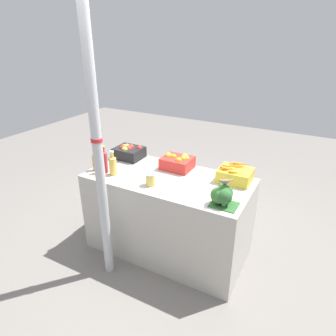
% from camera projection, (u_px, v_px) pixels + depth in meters
% --- Properties ---
extents(ground_plane, '(10.00, 10.00, 0.00)m').
position_uv_depth(ground_plane, '(168.00, 248.00, 3.26)').
color(ground_plane, slate).
extents(market_table, '(1.60, 0.78, 0.86)m').
position_uv_depth(market_table, '(168.00, 215.00, 3.08)').
color(market_table, '#B7B2A8').
rests_on(market_table, ground_plane).
extents(support_pole, '(0.10, 0.10, 2.51)m').
position_uv_depth(support_pole, '(98.00, 150.00, 2.45)').
color(support_pole, '#B7BABF').
rests_on(support_pole, ground_plane).
extents(apple_crate, '(0.30, 0.26, 0.16)m').
position_uv_depth(apple_crate, '(129.00, 152.00, 3.33)').
color(apple_crate, black).
rests_on(apple_crate, market_table).
extents(orange_crate, '(0.30, 0.26, 0.16)m').
position_uv_depth(orange_crate, '(178.00, 162.00, 3.07)').
color(orange_crate, red).
rests_on(orange_crate, market_table).
extents(carrot_crate, '(0.30, 0.26, 0.16)m').
position_uv_depth(carrot_crate, '(235.00, 175.00, 2.81)').
color(carrot_crate, gold).
rests_on(carrot_crate, market_table).
extents(broccoli_pile, '(0.23, 0.18, 0.19)m').
position_uv_depth(broccoli_pile, '(223.00, 195.00, 2.41)').
color(broccoli_pile, '#2D602D').
rests_on(broccoli_pile, market_table).
extents(juice_bottle_amber, '(0.06, 0.06, 0.25)m').
position_uv_depth(juice_bottle_amber, '(95.00, 161.00, 3.02)').
color(juice_bottle_amber, gold).
rests_on(juice_bottle_amber, market_table).
extents(juice_bottle_ruby, '(0.07, 0.07, 0.29)m').
position_uv_depth(juice_bottle_ruby, '(104.00, 161.00, 2.96)').
color(juice_bottle_ruby, '#B2333D').
rests_on(juice_bottle_ruby, market_table).
extents(juice_bottle_golden, '(0.07, 0.07, 0.25)m').
position_uv_depth(juice_bottle_golden, '(113.00, 165.00, 2.92)').
color(juice_bottle_golden, gold).
rests_on(juice_bottle_golden, market_table).
extents(pickle_jar, '(0.10, 0.10, 0.12)m').
position_uv_depth(pickle_jar, '(150.00, 179.00, 2.73)').
color(pickle_jar, '#DBBC56').
rests_on(pickle_jar, market_table).
extents(sparrow_bird, '(0.10, 0.11, 0.05)m').
position_uv_depth(sparrow_bird, '(225.00, 181.00, 2.36)').
color(sparrow_bird, '#4C3D2D').
rests_on(sparrow_bird, broccoli_pile).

